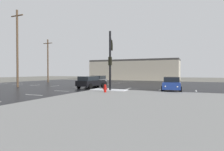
{
  "coord_description": "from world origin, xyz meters",
  "views": [
    {
      "loc": [
        13.48,
        -23.06,
        2.13
      ],
      "look_at": [
        0.48,
        7.43,
        1.56
      ],
      "focal_mm": 29.9,
      "sensor_mm": 36.0,
      "label": 1
    }
  ],
  "objects_px": {
    "traffic_signal_mast": "(111,52)",
    "sedan_blue": "(172,84)",
    "sedan_black": "(90,82)",
    "utility_pole_far": "(48,60)",
    "utility_pole_mid": "(17,47)",
    "sedan_grey": "(97,80)",
    "fire_hydrant": "(105,88)"
  },
  "relations": [
    {
      "from": "fire_hydrant",
      "to": "utility_pole_mid",
      "type": "bearing_deg",
      "value": 171.21
    },
    {
      "from": "fire_hydrant",
      "to": "sedan_grey",
      "type": "bearing_deg",
      "value": 122.05
    },
    {
      "from": "sedan_blue",
      "to": "sedan_grey",
      "type": "bearing_deg",
      "value": -113.93
    },
    {
      "from": "sedan_grey",
      "to": "sedan_blue",
      "type": "distance_m",
      "value": 12.27
    },
    {
      "from": "sedan_grey",
      "to": "utility_pole_mid",
      "type": "relative_size",
      "value": 0.42
    },
    {
      "from": "fire_hydrant",
      "to": "utility_pole_far",
      "type": "distance_m",
      "value": 24.79
    },
    {
      "from": "sedan_blue",
      "to": "utility_pole_far",
      "type": "height_order",
      "value": "utility_pole_far"
    },
    {
      "from": "traffic_signal_mast",
      "to": "utility_pole_mid",
      "type": "height_order",
      "value": "utility_pole_mid"
    },
    {
      "from": "sedan_blue",
      "to": "utility_pole_far",
      "type": "distance_m",
      "value": 27.62
    },
    {
      "from": "fire_hydrant",
      "to": "sedan_blue",
      "type": "bearing_deg",
      "value": 41.09
    },
    {
      "from": "sedan_black",
      "to": "sedan_grey",
      "type": "bearing_deg",
      "value": 21.12
    },
    {
      "from": "sedan_black",
      "to": "sedan_blue",
      "type": "distance_m",
      "value": 10.38
    },
    {
      "from": "traffic_signal_mast",
      "to": "sedan_blue",
      "type": "height_order",
      "value": "traffic_signal_mast"
    },
    {
      "from": "sedan_grey",
      "to": "sedan_blue",
      "type": "height_order",
      "value": "same"
    },
    {
      "from": "fire_hydrant",
      "to": "sedan_grey",
      "type": "relative_size",
      "value": 0.17
    },
    {
      "from": "traffic_signal_mast",
      "to": "utility_pole_far",
      "type": "relative_size",
      "value": 0.71
    },
    {
      "from": "utility_pole_mid",
      "to": "utility_pole_far",
      "type": "xyz_separation_m",
      "value": [
        -5.14,
        11.79,
        -0.96
      ]
    },
    {
      "from": "sedan_black",
      "to": "utility_pole_mid",
      "type": "bearing_deg",
      "value": 109.73
    },
    {
      "from": "traffic_signal_mast",
      "to": "sedan_grey",
      "type": "distance_m",
      "value": 8.4
    },
    {
      "from": "sedan_blue",
      "to": "utility_pole_far",
      "type": "relative_size",
      "value": 0.51
    },
    {
      "from": "sedan_blue",
      "to": "traffic_signal_mast",
      "type": "bearing_deg",
      "value": -80.31
    },
    {
      "from": "sedan_blue",
      "to": "utility_pole_far",
      "type": "xyz_separation_m",
      "value": [
        -25.83,
        8.97,
        3.88
      ]
    },
    {
      "from": "fire_hydrant",
      "to": "sedan_black",
      "type": "height_order",
      "value": "sedan_black"
    },
    {
      "from": "traffic_signal_mast",
      "to": "utility_pole_far",
      "type": "distance_m",
      "value": 21.89
    },
    {
      "from": "sedan_grey",
      "to": "utility_pole_far",
      "type": "distance_m",
      "value": 15.57
    },
    {
      "from": "sedan_black",
      "to": "utility_pole_far",
      "type": "distance_m",
      "value": 18.33
    },
    {
      "from": "fire_hydrant",
      "to": "traffic_signal_mast",
      "type": "bearing_deg",
      "value": 104.51
    },
    {
      "from": "sedan_grey",
      "to": "utility_pole_far",
      "type": "xyz_separation_m",
      "value": [
        -14.25,
        4.93,
        3.88
      ]
    },
    {
      "from": "traffic_signal_mast",
      "to": "fire_hydrant",
      "type": "relative_size",
      "value": 8.11
    },
    {
      "from": "sedan_grey",
      "to": "sedan_black",
      "type": "bearing_deg",
      "value": 12.56
    },
    {
      "from": "utility_pole_far",
      "to": "utility_pole_mid",
      "type": "bearing_deg",
      "value": -66.42
    },
    {
      "from": "fire_hydrant",
      "to": "sedan_grey",
      "type": "height_order",
      "value": "sedan_grey"
    }
  ]
}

